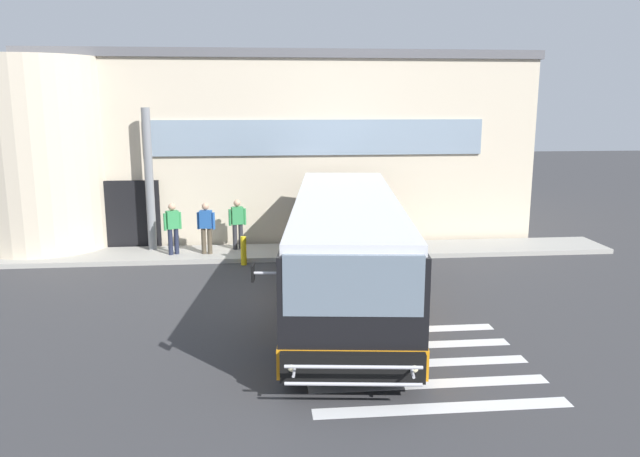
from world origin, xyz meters
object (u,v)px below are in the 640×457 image
(entry_support_column, at_px, (149,180))
(safety_bollard_yellow, at_px, (244,251))
(passenger_near_column, at_px, (173,226))
(passenger_at_curb_edge, at_px, (237,222))
(passenger_by_doorway, at_px, (206,224))
(bus_main_foreground, at_px, (346,251))

(entry_support_column, bearing_deg, safety_bollard_yellow, -30.39)
(passenger_near_column, xyz_separation_m, passenger_at_curb_edge, (2.05, 0.53, 0.00))
(passenger_by_doorway, bearing_deg, passenger_near_column, -179.62)
(passenger_by_doorway, bearing_deg, passenger_at_curb_edge, 28.11)
(bus_main_foreground, relative_size, safety_bollard_yellow, 12.60)
(entry_support_column, xyz_separation_m, passenger_by_doorway, (1.87, -0.81, -1.37))
(passenger_at_curb_edge, bearing_deg, bus_main_foreground, -61.94)
(entry_support_column, height_order, bus_main_foreground, entry_support_column)
(bus_main_foreground, xyz_separation_m, safety_bollard_yellow, (-2.67, 3.90, -0.88))
(entry_support_column, xyz_separation_m, passenger_at_curb_edge, (2.85, -0.28, -1.41))
(entry_support_column, distance_m, passenger_by_doorway, 2.45)
(passenger_near_column, bearing_deg, bus_main_foreground, -44.69)
(passenger_at_curb_edge, bearing_deg, safety_bollard_yellow, -81.76)
(passenger_by_doorway, bearing_deg, safety_bollard_yellow, -39.56)
(passenger_at_curb_edge, bearing_deg, entry_support_column, 174.31)
(entry_support_column, relative_size, safety_bollard_yellow, 5.19)
(bus_main_foreground, distance_m, passenger_near_column, 6.95)
(bus_main_foreground, xyz_separation_m, passenger_near_column, (-4.93, 4.88, -0.25))
(passenger_near_column, distance_m, passenger_at_curb_edge, 2.12)
(passenger_by_doorway, bearing_deg, entry_support_column, 156.61)
(passenger_by_doorway, bearing_deg, bus_main_foreground, -51.66)
(passenger_at_curb_edge, relative_size, safety_bollard_yellow, 1.86)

